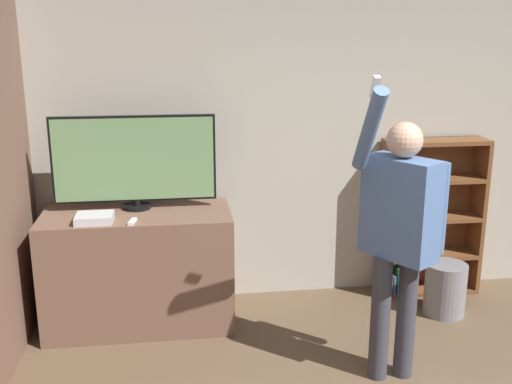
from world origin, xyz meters
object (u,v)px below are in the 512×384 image
object	(u,v)px
television	(135,161)
game_console	(94,218)
waste_bin	(445,289)
person	(399,227)
bookshelf	(421,222)

from	to	relation	value
television	game_console	world-z (taller)	television
waste_bin	person	bearing A→B (deg)	-132.51
game_console	person	xyz separation A→B (m)	(2.01, -0.84, 0.12)
television	waste_bin	xyz separation A→B (m)	(2.49, -0.30, -1.09)
bookshelf	person	distance (m)	1.55
game_console	bookshelf	distance (m)	2.79
person	waste_bin	size ratio (longest dim) A/B	4.67
game_console	television	bearing A→B (deg)	46.94
television	waste_bin	world-z (taller)	television
bookshelf	game_console	bearing A→B (deg)	-170.19
bookshelf	waste_bin	bearing A→B (deg)	-83.82
television	waste_bin	distance (m)	2.74
television	game_console	size ratio (longest dim) A/B	4.67
television	bookshelf	distance (m)	2.53
television	waste_bin	size ratio (longest dim) A/B	2.87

